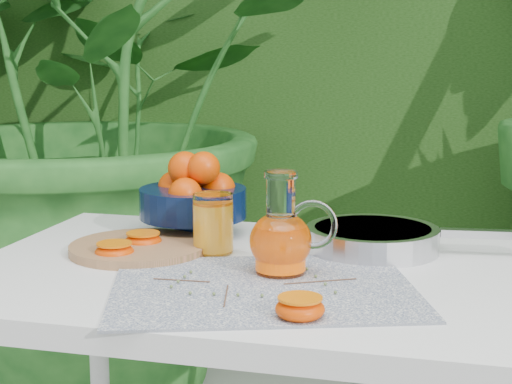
% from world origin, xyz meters
% --- Properties ---
extents(hedge_backdrop, '(8.00, 1.65, 2.50)m').
position_xyz_m(hedge_backdrop, '(0.06, 2.06, 1.19)').
color(hedge_backdrop, '#1D4513').
rests_on(hedge_backdrop, ground).
extents(potted_plant_left, '(2.83, 2.83, 2.01)m').
position_xyz_m(potted_plant_left, '(-0.90, 1.13, 1.01)').
color(potted_plant_left, '#1E571E').
rests_on(potted_plant_left, ground).
extents(white_table, '(1.00, 0.70, 0.75)m').
position_xyz_m(white_table, '(-0.07, 0.03, 0.67)').
color(white_table, white).
rests_on(white_table, ground).
extents(placemat, '(0.57, 0.50, 0.00)m').
position_xyz_m(placemat, '(-0.03, -0.09, 0.75)').
color(placemat, '#0C1B45').
rests_on(placemat, white_table).
extents(cutting_board, '(0.34, 0.34, 0.02)m').
position_xyz_m(cutting_board, '(-0.31, 0.07, 0.76)').
color(cutting_board, '#A96E4C').
rests_on(cutting_board, white_table).
extents(fruit_bowl, '(0.23, 0.23, 0.17)m').
position_xyz_m(fruit_bowl, '(-0.26, 0.24, 0.83)').
color(fruit_bowl, black).
rests_on(fruit_bowl, white_table).
extents(juice_pitcher, '(0.15, 0.11, 0.17)m').
position_xyz_m(juice_pitcher, '(-0.01, -0.01, 0.81)').
color(juice_pitcher, white).
rests_on(juice_pitcher, white_table).
extents(juice_tumbler, '(0.10, 0.10, 0.11)m').
position_xyz_m(juice_tumbler, '(-0.17, 0.10, 0.81)').
color(juice_tumbler, white).
rests_on(juice_tumbler, white_table).
extents(saute_pan, '(0.45, 0.28, 0.05)m').
position_xyz_m(saute_pan, '(0.12, 0.19, 0.78)').
color(saute_pan, silver).
rests_on(saute_pan, white_table).
extents(orange_halves, '(0.48, 0.41, 0.03)m').
position_xyz_m(orange_halves, '(-0.19, -0.04, 0.77)').
color(orange_halves, '#F54102').
rests_on(orange_halves, white_table).
extents(thyme_sprigs, '(0.32, 0.22, 0.01)m').
position_xyz_m(thyme_sprigs, '(-0.05, -0.10, 0.76)').
color(thyme_sprigs, brown).
rests_on(thyme_sprigs, white_table).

